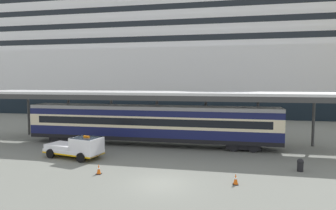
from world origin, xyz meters
TOP-DOWN VIEW (x-y plane):
  - ground_plane at (0.00, 0.00)m, footprint 400.00×400.00m
  - cruise_ship at (14.95, 48.38)m, footprint 157.07×27.59m
  - platform_canopy at (-3.65, 11.54)m, footprint 38.23×5.63m
  - train_carriage at (-3.65, 11.08)m, footprint 25.88×2.81m
  - service_truck at (-8.42, 4.84)m, footprint 5.52×3.11m
  - traffic_cone_near at (-4.78, 1.06)m, footprint 0.36×0.36m
  - traffic_cone_mid at (4.78, 0.83)m, footprint 0.36×0.36m
  - quay_bollard at (9.52, 4.67)m, footprint 0.48×0.48m

SIDE VIEW (x-z plane):
  - ground_plane at x=0.00m, z-range 0.00..0.00m
  - traffic_cone_mid at x=4.78m, z-range -0.01..0.72m
  - traffic_cone_near at x=-4.78m, z-range -0.01..0.73m
  - quay_bollard at x=9.52m, z-range 0.04..1.00m
  - service_truck at x=-8.42m, z-range -0.02..2.00m
  - train_carriage at x=-3.65m, z-range 0.26..4.37m
  - platform_canopy at x=-3.65m, z-range 2.48..8.02m
  - cruise_ship at x=14.95m, z-range -6.18..31.57m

